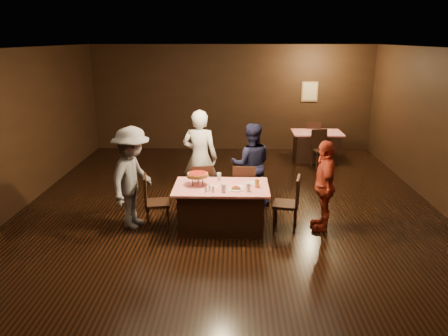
{
  "coord_description": "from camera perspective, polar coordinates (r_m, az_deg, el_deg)",
  "views": [
    {
      "loc": [
        0.11,
        -7.59,
        3.18
      ],
      "look_at": [
        -0.09,
        -0.33,
        1.0
      ],
      "focal_mm": 35.0,
      "sensor_mm": 36.0,
      "label": 1
    }
  ],
  "objects": [
    {
      "name": "diner_white_jacket",
      "position": [
        8.46,
        -3.16,
        1.34
      ],
      "size": [
        0.75,
        0.56,
        1.88
      ],
      "primitive_type": "imported",
      "rotation": [
        0.0,
        0.0,
        2.97
      ],
      "color": "silver",
      "rests_on": "ground"
    },
    {
      "name": "chair_end_left",
      "position": [
        7.59,
        -8.72,
        -4.39
      ],
      "size": [
        0.49,
        0.49,
        0.95
      ],
      "primitive_type": "cube",
      "rotation": [
        0.0,
        0.0,
        1.75
      ],
      "color": "black",
      "rests_on": "ground"
    },
    {
      "name": "napkin_center",
      "position": [
        7.37,
        1.97,
        -2.38
      ],
      "size": [
        0.19,
        0.19,
        0.01
      ],
      "primitive_type": "cube",
      "rotation": [
        0.0,
        0.0,
        0.21
      ],
      "color": "white",
      "rests_on": "main_table"
    },
    {
      "name": "glass_front_right",
      "position": [
        7.11,
        3.19,
        -2.53
      ],
      "size": [
        0.08,
        0.08,
        0.14
      ],
      "primitive_type": "cylinder",
      "color": "silver",
      "rests_on": "main_table"
    },
    {
      "name": "room",
      "position": [
        7.66,
        0.79,
        8.89
      ],
      "size": [
        10.0,
        10.04,
        3.02
      ],
      "color": "black",
      "rests_on": "ground"
    },
    {
      "name": "condiments",
      "position": [
        7.09,
        -1.9,
        -2.74
      ],
      "size": [
        0.17,
        0.1,
        0.09
      ],
      "color": "silver",
      "rests_on": "main_table"
    },
    {
      "name": "back_table",
      "position": [
        11.96,
        11.97,
        2.82
      ],
      "size": [
        1.3,
        0.9,
        0.77
      ],
      "primitive_type": "cube",
      "color": "red",
      "rests_on": "ground"
    },
    {
      "name": "glass_amber",
      "position": [
        7.3,
        4.33,
        -2.03
      ],
      "size": [
        0.08,
        0.08,
        0.14
      ],
      "primitive_type": "cylinder",
      "color": "#BF7F26",
      "rests_on": "main_table"
    },
    {
      "name": "chair_back_near",
      "position": [
        11.27,
        12.61,
        2.41
      ],
      "size": [
        0.5,
        0.5,
        0.95
      ],
      "primitive_type": "cube",
      "rotation": [
        0.0,
        0.0,
        0.23
      ],
      "color": "black",
      "rests_on": "ground"
    },
    {
      "name": "plate_with_slice",
      "position": [
        7.19,
        1.58,
        -2.68
      ],
      "size": [
        0.25,
        0.25,
        0.06
      ],
      "color": "white",
      "rests_on": "main_table"
    },
    {
      "name": "chair_back_far",
      "position": [
        12.51,
        11.52,
        3.88
      ],
      "size": [
        0.48,
        0.48,
        0.95
      ],
      "primitive_type": "cube",
      "rotation": [
        0.0,
        0.0,
        2.99
      ],
      "color": "black",
      "rests_on": "ground"
    },
    {
      "name": "chair_far_right",
      "position": [
        8.17,
        2.62,
        -2.64
      ],
      "size": [
        0.42,
        0.42,
        0.95
      ],
      "primitive_type": "cube",
      "rotation": [
        0.0,
        0.0,
        3.13
      ],
      "color": "black",
      "rests_on": "ground"
    },
    {
      "name": "plate_empty",
      "position": [
        7.51,
        3.87,
        -1.98
      ],
      "size": [
        0.25,
        0.25,
        0.01
      ],
      "primitive_type": "cylinder",
      "color": "white",
      "rests_on": "main_table"
    },
    {
      "name": "main_table",
      "position": [
        7.5,
        -0.36,
        -5.16
      ],
      "size": [
        1.6,
        1.0,
        0.77
      ],
      "primitive_type": "cube",
      "color": "red",
      "rests_on": "ground"
    },
    {
      "name": "napkin_left",
      "position": [
        7.33,
        -1.55,
        -2.48
      ],
      "size": [
        0.21,
        0.21,
        0.01
      ],
      "primitive_type": "cube",
      "rotation": [
        0.0,
        0.0,
        -0.35
      ],
      "color": "white",
      "rests_on": "main_table"
    },
    {
      "name": "diner_grey_knit",
      "position": [
        7.59,
        -11.87,
        -1.27
      ],
      "size": [
        0.93,
        1.27,
        1.77
      ],
      "primitive_type": "imported",
      "rotation": [
        0.0,
        0.0,
        1.31
      ],
      "color": "slate",
      "rests_on": "ground"
    },
    {
      "name": "chair_end_right",
      "position": [
        7.52,
        8.07,
        -4.56
      ],
      "size": [
        0.5,
        0.5,
        0.95
      ],
      "primitive_type": "cube",
      "rotation": [
        0.0,
        0.0,
        -1.78
      ],
      "color": "black",
      "rests_on": "ground"
    },
    {
      "name": "diner_navy_hoodie",
      "position": [
        8.46,
        3.56,
        0.44
      ],
      "size": [
        0.8,
        0.63,
        1.63
      ],
      "primitive_type": "imported",
      "rotation": [
        0.0,
        0.0,
        3.15
      ],
      "color": "#161732",
      "rests_on": "ground"
    },
    {
      "name": "chair_far_left",
      "position": [
        8.2,
        -2.99,
        -2.59
      ],
      "size": [
        0.49,
        0.49,
        0.95
      ],
      "primitive_type": "cube",
      "rotation": [
        0.0,
        0.0,
        3.32
      ],
      "color": "black",
      "rests_on": "ground"
    },
    {
      "name": "pizza_stand",
      "position": [
        7.38,
        -3.46,
        -0.89
      ],
      "size": [
        0.38,
        0.38,
        0.22
      ],
      "color": "black",
      "rests_on": "main_table"
    },
    {
      "name": "diner_red_shirt",
      "position": [
        7.57,
        12.94,
        -2.22
      ],
      "size": [
        0.42,
        0.93,
        1.56
      ],
      "primitive_type": "imported",
      "rotation": [
        0.0,
        0.0,
        -1.62
      ],
      "color": "#AD3520",
      "rests_on": "ground"
    },
    {
      "name": "glass_front_left",
      "position": [
        7.06,
        -0.04,
        -2.64
      ],
      "size": [
        0.08,
        0.08,
        0.14
      ],
      "primitive_type": "cylinder",
      "color": "silver",
      "rests_on": "main_table"
    },
    {
      "name": "glass_back",
      "position": [
        7.63,
        -0.67,
        -1.15
      ],
      "size": [
        0.08,
        0.08,
        0.14
      ],
      "primitive_type": "cylinder",
      "color": "silver",
      "rests_on": "main_table"
    }
  ]
}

